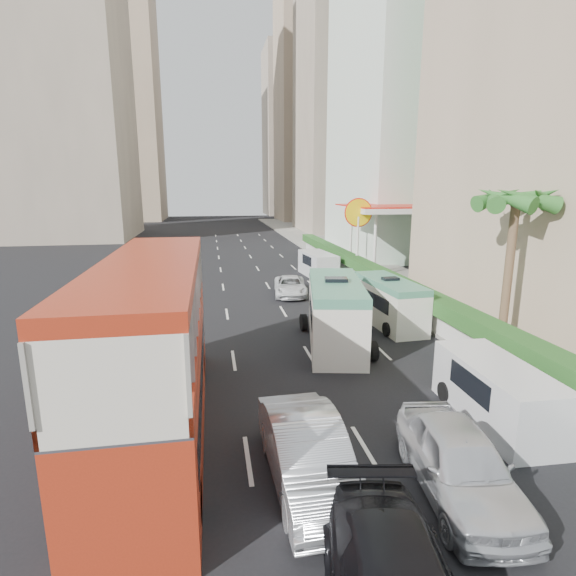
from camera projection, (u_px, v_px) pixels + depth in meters
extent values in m
plane|color=black|center=(356.00, 412.00, 14.26)|extent=(200.00, 200.00, 0.00)
cube|color=#AA2C15|center=(156.00, 348.00, 12.71)|extent=(2.50, 11.00, 5.06)
imported|color=silver|center=(307.00, 482.00, 10.85)|extent=(1.88, 4.95, 1.61)
imported|color=silver|center=(457.00, 493.00, 10.48)|extent=(2.48, 4.95, 1.62)
imported|color=silver|center=(290.00, 295.00, 29.62)|extent=(2.53, 4.58, 1.21)
cube|color=silver|center=(335.00, 313.00, 20.08)|extent=(3.43, 6.87, 2.91)
cube|color=silver|center=(389.00, 302.00, 23.05)|extent=(2.09, 5.41, 2.35)
cube|color=silver|center=(496.00, 393.00, 13.51)|extent=(1.96, 4.61, 1.82)
cube|color=silver|center=(318.00, 264.00, 35.76)|extent=(2.36, 4.84, 1.87)
cube|color=#99968C|center=(364.00, 266.00, 39.77)|extent=(6.00, 120.00, 0.18)
cube|color=silver|center=(380.00, 288.00, 28.60)|extent=(0.30, 44.00, 1.00)
cube|color=#2D6626|center=(381.00, 275.00, 28.41)|extent=(1.10, 44.00, 0.70)
cylinder|color=brown|center=(508.00, 275.00, 18.66)|extent=(0.36, 0.36, 6.40)
cube|color=silver|center=(385.00, 239.00, 37.42)|extent=(6.50, 8.00, 5.50)
cube|color=tan|center=(355.00, 64.00, 67.49)|extent=(16.00, 16.00, 50.00)
cube|color=tan|center=(312.00, 111.00, 91.05)|extent=(14.00, 14.00, 44.00)
cube|color=tan|center=(293.00, 134.00, 112.64)|extent=(14.00, 14.00, 40.00)
cube|color=tan|center=(47.00, 35.00, 57.41)|extent=(18.00, 18.00, 52.00)
cube|color=tan|center=(118.00, 107.00, 92.04)|extent=(16.00, 16.00, 46.00)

